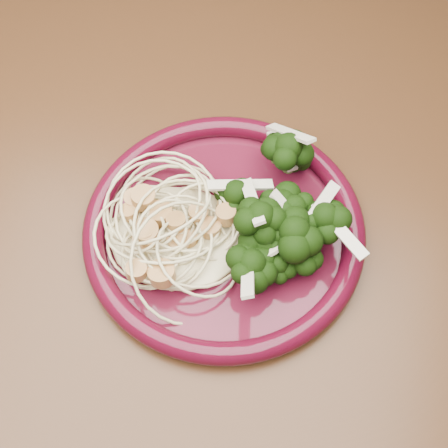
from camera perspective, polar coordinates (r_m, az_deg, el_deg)
The scene contains 6 objects.
dining_table at distance 0.72m, azimuth 7.38°, elevation -3.89°, with size 1.20×0.80×0.75m.
dinner_plate at distance 0.61m, azimuth 0.00°, elevation -0.47°, with size 0.36×0.36×0.02m.
spaghetti_pile at distance 0.59m, azimuth -4.37°, elevation -0.71°, with size 0.13×0.12×0.03m, color beige.
scallop_cluster at distance 0.56m, azimuth -4.60°, elevation 1.07°, with size 0.12×0.12×0.04m, color tan, non-canonical shape.
broccoli_pile at distance 0.60m, azimuth 5.33°, elevation 1.53°, with size 0.09×0.15×0.05m, color black.
onion_garnish at distance 0.57m, azimuth 5.59°, elevation 3.26°, with size 0.07×0.10×0.06m, color beige, non-canonical shape.
Camera 1 is at (-0.02, -0.33, 1.29)m, focal length 50.00 mm.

